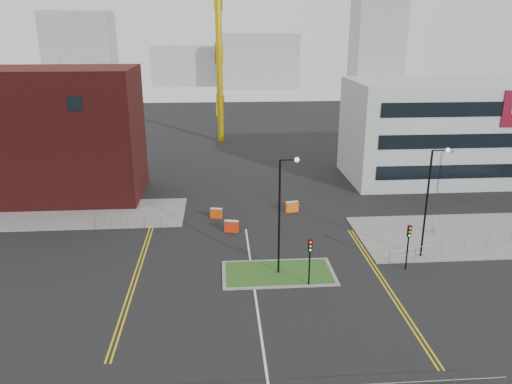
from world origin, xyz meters
TOP-DOWN VIEW (x-y plane):
  - ground at (0.00, 0.00)m, footprint 200.00×200.00m
  - pavement_left at (-20.00, 22.00)m, footprint 28.00×8.00m
  - pavement_right at (22.00, 14.00)m, footprint 24.00×10.00m
  - island_kerb at (2.00, 8.00)m, footprint 8.60×4.60m
  - grass_island at (2.00, 8.00)m, footprint 8.00×4.00m
  - brick_building at (-22.97, 28.00)m, footprint 24.20×10.07m
  - office_block at (26.01, 31.97)m, footprint 25.00×12.20m
  - streetlamp_island at (2.22, 8.00)m, footprint 1.46×0.36m
  - streetlamp_right_near at (14.22, 10.00)m, footprint 1.46×0.36m
  - traffic_light_island at (4.00, 5.98)m, footprint 0.28×0.33m
  - traffic_light_right at (12.00, 7.98)m, footprint 0.28×0.33m
  - railing_left at (-11.00, 18.00)m, footprint 6.05×0.05m
  - railing_right at (20.50, 11.50)m, footprint 19.05×5.05m
  - centre_line at (0.00, 2.00)m, footprint 0.15×30.00m
  - yellow_left_a at (-9.00, 10.00)m, footprint 0.12×24.00m
  - yellow_left_b at (-8.70, 10.00)m, footprint 0.12×24.00m
  - yellow_right_a at (9.50, 6.00)m, footprint 0.12×20.00m
  - yellow_right_b at (9.80, 6.00)m, footprint 0.12×20.00m
  - skyline_a at (-40.00, 120.00)m, footprint 18.00×12.00m
  - skyline_b at (10.00, 130.00)m, footprint 24.00×12.00m
  - skyline_c at (45.00, 125.00)m, footprint 14.00×12.00m
  - skyline_d at (-8.00, 140.00)m, footprint 30.00×12.00m
  - pedestrian at (16.99, 14.55)m, footprint 0.64×0.50m
  - barrier_left at (-1.35, 16.50)m, footprint 1.36×0.70m
  - barrier_mid at (-2.74, 20.12)m, footprint 1.22×0.58m
  - barrier_right at (4.96, 21.28)m, footprint 1.35×0.67m

SIDE VIEW (x-z plane):
  - ground at x=0.00m, z-range 0.00..0.00m
  - centre_line at x=0.00m, z-range 0.00..0.01m
  - yellow_left_a at x=-9.00m, z-range 0.00..0.01m
  - yellow_left_b at x=-8.70m, z-range 0.00..0.01m
  - yellow_right_a at x=9.50m, z-range 0.00..0.01m
  - yellow_right_b at x=9.80m, z-range 0.00..0.01m
  - island_kerb at x=2.00m, z-range 0.00..0.08m
  - pavement_left at x=-20.00m, z-range 0.00..0.12m
  - pavement_right at x=22.00m, z-range 0.00..0.12m
  - grass_island at x=2.00m, z-range 0.00..0.12m
  - barrier_mid at x=-2.74m, z-range 0.04..1.03m
  - barrier_right at x=4.96m, z-range 0.05..1.13m
  - barrier_left at x=-1.35m, z-range 0.05..1.14m
  - railing_left at x=-11.00m, z-range 0.19..1.29m
  - pedestrian at x=16.99m, z-range 0.00..1.55m
  - railing_right at x=20.50m, z-range 0.23..1.33m
  - traffic_light_island at x=4.00m, z-range 0.74..4.39m
  - traffic_light_right at x=12.00m, z-range 0.74..4.39m
  - streetlamp_island at x=2.22m, z-range 0.82..10.00m
  - streetlamp_right_near at x=14.22m, z-range 0.82..10.00m
  - skyline_d at x=-8.00m, z-range 0.00..12.00m
  - office_block at x=26.01m, z-range 0.00..12.00m
  - brick_building at x=-22.97m, z-range -0.27..13.97m
  - skyline_b at x=10.00m, z-range 0.00..16.00m
  - skyline_a at x=-40.00m, z-range 0.00..22.00m
  - skyline_c at x=45.00m, z-range 0.00..28.00m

